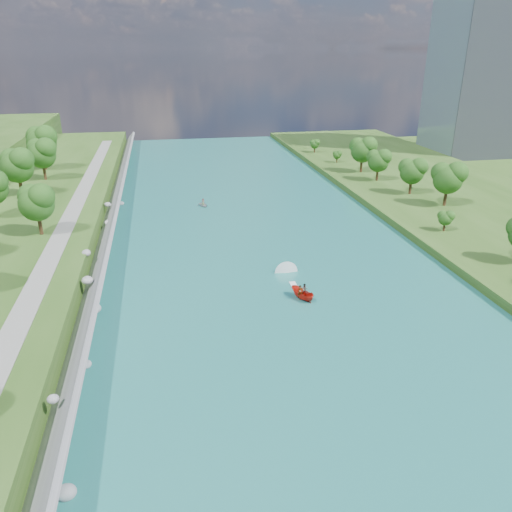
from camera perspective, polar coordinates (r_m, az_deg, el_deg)
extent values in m
plane|color=#2D5119|center=(64.66, 4.51, -7.04)|extent=(260.00, 260.00, 0.00)
cube|color=#1B695F|center=(82.09, 0.88, -0.22)|extent=(55.00, 240.00, 0.10)
cube|color=slate|center=(80.60, -17.41, -0.41)|extent=(3.54, 236.00, 4.05)
ellipsoid|color=gray|center=(44.85, -20.91, -23.94)|extent=(1.66, 1.47, 1.23)
ellipsoid|color=gray|center=(49.44, -22.19, -14.90)|extent=(1.06, 0.98, 0.83)
ellipsoid|color=gray|center=(58.27, -18.80, -11.65)|extent=(1.07, 1.38, 0.76)
ellipsoid|color=gray|center=(66.87, -17.94, -5.74)|extent=(1.60, 1.81, 1.11)
ellipsoid|color=gray|center=(71.42, -18.72, -2.63)|extent=(1.50, 1.66, 1.06)
ellipsoid|color=gray|center=(79.55, -18.83, 0.34)|extent=(1.31, 1.67, 1.00)
ellipsoid|color=gray|center=(89.19, -16.94, 1.63)|extent=(1.23, 1.44, 0.73)
ellipsoid|color=gray|center=(97.85, -16.55, 3.60)|extent=(1.58, 2.01, 1.25)
ellipsoid|color=gray|center=(105.64, -16.61, 5.65)|extent=(1.41, 1.34, 0.92)
ellipsoid|color=gray|center=(114.70, -15.18, 5.82)|extent=(1.40, 1.39, 0.89)
cube|color=gray|center=(81.09, -22.21, 0.39)|extent=(3.00, 200.00, 0.10)
cube|color=gray|center=(178.40, 24.01, 20.21)|extent=(22.00, 22.00, 60.00)
ellipsoid|color=#134714|center=(88.53, -23.78, 5.37)|extent=(6.04, 6.04, 10.07)
ellipsoid|color=#134714|center=(114.68, -25.61, 9.08)|extent=(7.02, 7.02, 11.71)
ellipsoid|color=#134714|center=(127.17, -23.28, 10.53)|extent=(6.82, 6.82, 11.37)
ellipsoid|color=#134714|center=(138.21, -23.28, 11.69)|extent=(7.75, 7.75, 12.91)
ellipsoid|color=#134714|center=(95.60, 20.83, 3.97)|extent=(2.69, 2.69, 4.48)
ellipsoid|color=#134714|center=(110.93, 21.08, 8.09)|extent=(6.50, 6.50, 10.83)
ellipsoid|color=#134714|center=(117.90, 17.40, 9.04)|extent=(5.75, 5.75, 9.58)
ellipsoid|color=#134714|center=(128.31, 13.81, 10.37)|extent=(5.51, 5.51, 9.19)
ellipsoid|color=#134714|center=(136.44, 12.07, 11.60)|extent=(6.56, 6.56, 10.94)
ellipsoid|color=#134714|center=(148.04, 9.26, 11.28)|extent=(2.43, 2.43, 4.05)
ellipsoid|color=#134714|center=(161.90, 6.73, 12.53)|extent=(2.95, 2.95, 4.92)
imported|color=red|center=(68.77, 5.30, -4.30)|extent=(3.23, 4.33, 1.58)
imported|color=#66605B|center=(68.10, 5.08, -4.10)|extent=(0.77, 0.59, 1.88)
imported|color=#66605B|center=(69.16, 5.59, -3.80)|extent=(0.92, 0.79, 1.64)
cube|color=white|center=(71.69, 4.62, -3.78)|extent=(0.90, 5.00, 0.06)
imported|color=gray|center=(110.06, -6.05, 5.86)|extent=(3.06, 3.59, 0.63)
imported|color=#66605B|center=(109.88, -6.07, 6.18)|extent=(0.79, 0.65, 1.40)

